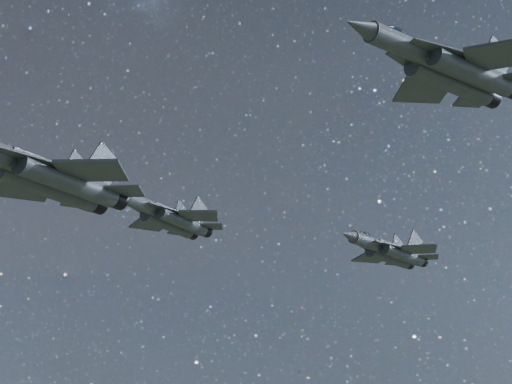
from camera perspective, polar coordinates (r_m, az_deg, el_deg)
jet_lead at (r=61.60m, az=-15.25°, el=1.25°), size 19.89×13.40×5.02m
jet_left at (r=80.47m, az=-6.44°, el=-1.82°), size 15.84×10.53×4.03m
jet_right at (r=55.38m, az=13.80°, el=8.75°), size 16.31×11.59×4.15m
jet_slot at (r=87.09m, az=9.67°, el=-4.28°), size 15.61×10.79×3.92m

